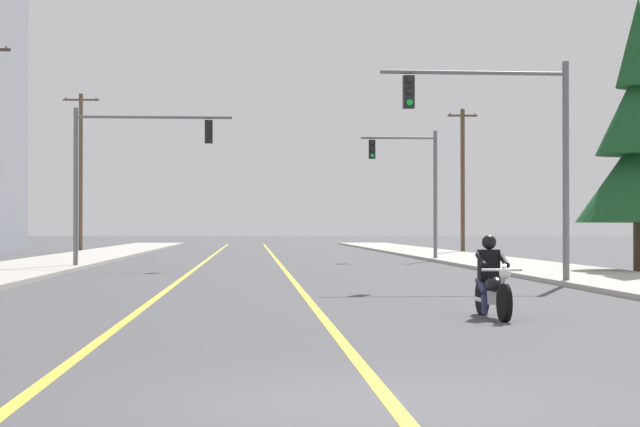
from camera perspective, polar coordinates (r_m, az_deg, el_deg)
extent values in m
plane|color=#47474C|center=(10.19, 2.42, -9.72)|extent=(400.00, 400.00, 0.00)
cube|color=yellow|center=(55.05, -2.28, -2.37)|extent=(0.16, 100.00, 0.01)
cube|color=yellow|center=(55.07, -5.82, -2.37)|extent=(0.16, 100.00, 0.01)
cube|color=#ADA89E|center=(51.14, 8.35, -2.42)|extent=(4.40, 110.00, 0.14)
cube|color=#ADA89E|center=(50.74, -13.24, -2.42)|extent=(4.40, 110.00, 0.14)
cylinder|color=black|center=(18.93, 9.48, -4.57)|extent=(0.14, 0.64, 0.64)
cylinder|color=black|center=(20.43, 8.36, -4.29)|extent=(0.14, 0.64, 0.64)
cylinder|color=silver|center=(19.01, 9.40, -3.60)|extent=(0.08, 0.33, 0.68)
sphere|color=white|center=(18.86, 9.51, -3.06)|extent=(0.20, 0.20, 0.20)
cylinder|color=silver|center=(19.05, 9.36, -2.89)|extent=(0.70, 0.07, 0.04)
ellipsoid|color=black|center=(19.55, 8.98, -3.62)|extent=(0.34, 0.57, 0.28)
cube|color=silver|center=(19.68, 8.90, -4.28)|extent=(0.25, 0.45, 0.24)
cube|color=black|center=(19.98, 8.67, -3.74)|extent=(0.30, 0.53, 0.12)
cube|color=black|center=(20.37, 8.39, -3.45)|extent=(0.21, 0.37, 0.08)
cylinder|color=silver|center=(20.04, 8.22, -4.41)|extent=(0.10, 0.55, 0.08)
cube|color=black|center=(19.92, 8.69, -2.65)|extent=(0.37, 0.25, 0.56)
sphere|color=black|center=(19.89, 8.71, -1.47)|extent=(0.26, 0.26, 0.26)
cylinder|color=navy|center=(19.84, 9.19, -3.76)|extent=(0.15, 0.44, 0.30)
cylinder|color=navy|center=(19.69, 9.38, -4.65)|extent=(0.11, 0.16, 0.35)
cylinder|color=black|center=(19.72, 9.44, -2.38)|extent=(0.12, 0.53, 0.27)
cylinder|color=navy|center=(19.77, 8.40, -3.77)|extent=(0.15, 0.44, 0.30)
cylinder|color=navy|center=(19.61, 8.47, -4.67)|extent=(0.11, 0.16, 0.35)
cylinder|color=black|center=(19.62, 8.31, -2.39)|extent=(0.12, 0.53, 0.27)
cylinder|color=slate|center=(31.37, 12.56, 2.05)|extent=(0.18, 0.18, 6.20)
cylinder|color=slate|center=(30.95, 7.93, 7.19)|extent=(5.18, 0.24, 0.11)
cube|color=black|center=(30.52, 4.59, 6.26)|extent=(0.31, 0.25, 0.90)
sphere|color=black|center=(30.41, 4.64, 6.85)|extent=(0.18, 0.18, 0.18)
sphere|color=black|center=(30.37, 4.64, 6.29)|extent=(0.18, 0.18, 0.18)
sphere|color=green|center=(30.34, 4.64, 5.73)|extent=(0.18, 0.18, 0.18)
cylinder|color=slate|center=(43.50, -12.48, 1.28)|extent=(0.18, 0.18, 6.20)
cylinder|color=slate|center=(43.32, -8.54, 4.93)|extent=(5.99, 0.11, 0.11)
cube|color=black|center=(43.14, -5.76, 4.21)|extent=(0.30, 0.24, 0.90)
sphere|color=black|center=(43.32, -5.75, 4.59)|extent=(0.18, 0.18, 0.18)
sphere|color=black|center=(43.30, -5.75, 4.20)|extent=(0.18, 0.18, 0.18)
sphere|color=green|center=(43.27, -5.75, 3.80)|extent=(0.18, 0.18, 0.18)
cylinder|color=slate|center=(52.94, 5.97, 0.92)|extent=(0.18, 0.18, 6.20)
cylinder|color=slate|center=(52.81, 4.05, 3.91)|extent=(3.57, 0.12, 0.11)
cube|color=black|center=(52.61, 2.70, 3.32)|extent=(0.30, 0.24, 0.90)
sphere|color=black|center=(52.48, 2.72, 3.66)|extent=(0.18, 0.18, 0.18)
sphere|color=black|center=(52.46, 2.72, 3.33)|extent=(0.18, 0.18, 0.18)
sphere|color=green|center=(52.44, 2.72, 3.01)|extent=(0.18, 0.18, 0.18)
cylinder|color=slate|center=(49.15, -15.87, 8.23)|extent=(0.08, 0.08, 0.12)
cylinder|color=brown|center=(68.31, 7.36, 1.66)|extent=(0.26, 0.26, 8.86)
cube|color=brown|center=(68.60, 7.36, 5.03)|extent=(1.83, 0.12, 0.12)
cylinder|color=slate|center=(68.47, 6.72, 5.12)|extent=(0.08, 0.08, 0.12)
cylinder|color=slate|center=(68.76, 7.99, 5.10)|extent=(0.08, 0.08, 0.12)
cylinder|color=brown|center=(73.75, -12.23, 2.07)|extent=(0.26, 0.26, 10.32)
cube|color=brown|center=(74.13, -12.22, 5.75)|extent=(2.32, 0.12, 0.12)
cylinder|color=slate|center=(74.29, -12.97, 5.81)|extent=(0.08, 0.08, 0.12)
cylinder|color=slate|center=(74.00, -11.47, 5.84)|extent=(0.08, 0.08, 0.12)
cylinder|color=#4C3828|center=(39.35, 16.12, -1.73)|extent=(0.39, 0.39, 1.76)
cone|color=#194C23|center=(39.38, 16.11, 1.80)|extent=(4.31, 4.31, 3.09)
cone|color=#194C23|center=(39.55, 16.10, 5.16)|extent=(2.93, 2.93, 3.09)
cone|color=#194C23|center=(39.86, 16.09, 8.48)|extent=(1.55, 1.55, 3.09)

